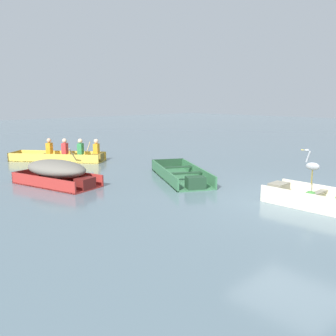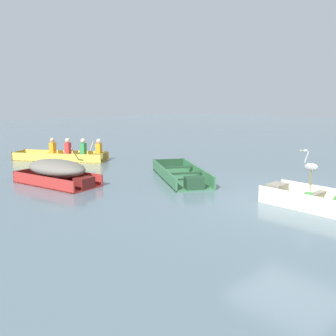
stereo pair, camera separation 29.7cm
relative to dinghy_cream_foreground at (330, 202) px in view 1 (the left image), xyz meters
The scene contains 6 objects.
ground_plane 0.84m from the dinghy_cream_foreground, 87.25° to the left, with size 80.00×80.00×0.00m, color slate.
dinghy_cream_foreground is the anchor object (origin of this frame).
skiff_green_near_moored 4.48m from the dinghy_cream_foreground, 91.86° to the left, with size 2.63×3.43×0.37m.
skiff_red_mid_moored 7.25m from the dinghy_cream_foreground, 116.51° to the left, with size 1.69×2.76×0.73m.
rowboat_yellow_with_crew 10.24m from the dinghy_cream_foreground, 95.48° to the left, with size 3.06×3.56×0.91m.
heron_on_dinghy 0.99m from the dinghy_cream_foreground, 66.59° to the left, with size 0.19×0.46×0.84m.
Camera 1 is at (-8.34, -4.10, 2.47)m, focal length 40.00 mm.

